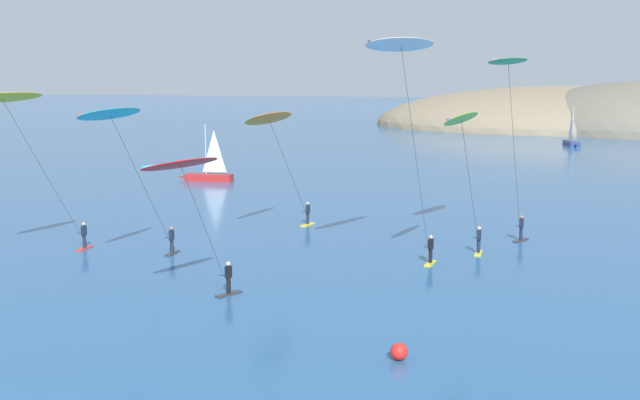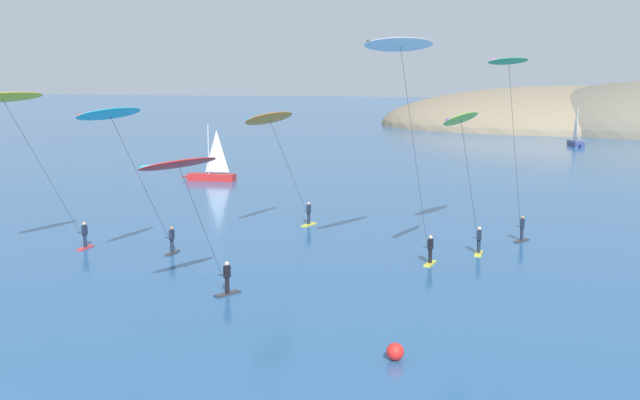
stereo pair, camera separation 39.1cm
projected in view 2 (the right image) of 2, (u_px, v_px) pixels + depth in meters
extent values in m
ellipsoid|color=#84755B|center=(578.00, 127.00, 155.18)|extent=(49.53, 33.99, 12.95)
ellipsoid|color=#84755B|center=(574.00, 126.00, 158.13)|extent=(76.67, 53.89, 15.88)
cube|color=#B22323|center=(212.00, 177.00, 81.27)|extent=(4.81, 1.45, 0.70)
cone|color=#B22323|center=(190.00, 177.00, 81.78)|extent=(2.17, 0.69, 0.67)
cylinder|color=#B2B2B7|center=(208.00, 149.00, 80.87)|extent=(0.12, 0.12, 5.00)
pyramid|color=white|center=(217.00, 151.00, 80.71)|extent=(1.80, 0.10, 4.25)
cylinder|color=#A5A5AD|center=(217.00, 171.00, 81.05)|extent=(1.80, 0.10, 0.08)
cube|color=navy|center=(576.00, 144.00, 117.56)|extent=(2.18, 4.97, 0.70)
cone|color=navy|center=(580.00, 145.00, 115.19)|extent=(1.01, 2.24, 0.67)
cylinder|color=#B2B2B7|center=(577.00, 124.00, 116.80)|extent=(0.12, 0.12, 5.00)
pyramid|color=white|center=(576.00, 125.00, 117.72)|extent=(0.38, 1.79, 4.25)
cylinder|color=#A5A5AD|center=(575.00, 139.00, 118.05)|extent=(0.38, 1.79, 0.08)
cube|color=red|center=(85.00, 248.00, 50.71)|extent=(0.43, 1.51, 0.08)
cylinder|color=#192338|center=(85.00, 241.00, 50.64)|extent=(0.22, 0.22, 0.80)
cube|color=#192338|center=(85.00, 230.00, 50.53)|extent=(0.28, 0.38, 0.60)
sphere|color=tan|center=(84.00, 224.00, 50.46)|extent=(0.22, 0.22, 0.22)
cylinder|color=black|center=(81.00, 233.00, 50.25)|extent=(0.54, 0.19, 0.04)
ellipsoid|color=yellow|center=(2.00, 97.00, 44.26)|extent=(2.92, 5.84, 0.77)
cylinder|color=#1432E0|center=(2.00, 97.00, 44.25)|extent=(1.60, 5.22, 0.16)
cylinder|color=#333338|center=(44.00, 170.00, 47.26)|extent=(1.45, 5.13, 8.52)
cube|color=#2D2D33|center=(227.00, 294.00, 40.37)|extent=(1.10, 1.50, 0.08)
cylinder|color=black|center=(227.00, 285.00, 40.30)|extent=(0.22, 0.22, 0.80)
cube|color=black|center=(227.00, 272.00, 40.18)|extent=(0.32, 0.39, 0.60)
sphere|color=beige|center=(227.00, 264.00, 40.12)|extent=(0.22, 0.22, 0.22)
cylinder|color=black|center=(222.00, 275.00, 39.93)|extent=(0.52, 0.26, 0.04)
ellipsoid|color=red|center=(179.00, 164.00, 36.84)|extent=(2.98, 4.84, 0.67)
cylinder|color=#23D6DB|center=(179.00, 163.00, 36.83)|extent=(1.98, 4.23, 0.16)
cylinder|color=#333338|center=(201.00, 223.00, 38.39)|extent=(1.12, 2.51, 5.77)
cube|color=yellow|center=(309.00, 225.00, 58.24)|extent=(0.84, 1.55, 0.08)
cylinder|color=#192338|center=(309.00, 219.00, 58.17)|extent=(0.22, 0.22, 0.80)
cube|color=#192338|center=(309.00, 209.00, 58.06)|extent=(0.27, 0.38, 0.60)
sphere|color=tan|center=(309.00, 203.00, 57.99)|extent=(0.22, 0.22, 0.22)
cylinder|color=black|center=(307.00, 211.00, 57.77)|extent=(0.54, 0.17, 0.04)
ellipsoid|color=orange|center=(270.00, 118.00, 52.05)|extent=(2.62, 5.92, 0.99)
cylinder|color=#0F7FE5|center=(270.00, 117.00, 52.05)|extent=(1.44, 5.38, 0.16)
cylinder|color=#333338|center=(289.00, 168.00, 54.92)|extent=(1.24, 5.07, 6.91)
cube|color=yellow|center=(479.00, 253.00, 49.16)|extent=(0.47, 1.52, 0.08)
cylinder|color=#192338|center=(479.00, 246.00, 49.09)|extent=(0.22, 0.22, 0.80)
cube|color=#192338|center=(479.00, 235.00, 48.98)|extent=(0.28, 0.38, 0.60)
sphere|color=beige|center=(479.00, 228.00, 48.91)|extent=(0.22, 0.22, 0.22)
cylinder|color=black|center=(477.00, 238.00, 48.69)|extent=(0.54, 0.18, 0.04)
ellipsoid|color=#8CD12D|center=(461.00, 119.00, 44.14)|extent=(2.47, 5.22, 0.90)
cylinder|color=#722DD1|center=(461.00, 118.00, 44.13)|extent=(1.40, 4.71, 0.16)
cylinder|color=#333338|center=(470.00, 182.00, 46.42)|extent=(1.02, 3.73, 7.36)
cube|color=yellow|center=(430.00, 263.00, 46.64)|extent=(0.63, 1.54, 0.08)
cylinder|color=black|center=(430.00, 256.00, 46.56)|extent=(0.22, 0.22, 0.80)
cube|color=black|center=(430.00, 244.00, 46.45)|extent=(0.33, 0.39, 0.60)
sphere|color=beige|center=(431.00, 237.00, 46.38)|extent=(0.22, 0.22, 0.22)
cylinder|color=black|center=(427.00, 247.00, 46.20)|extent=(0.51, 0.27, 0.04)
ellipsoid|color=white|center=(400.00, 44.00, 41.87)|extent=(4.04, 6.32, 0.88)
cylinder|color=black|center=(400.00, 43.00, 41.86)|extent=(2.72, 5.47, 0.16)
cylinder|color=#333338|center=(415.00, 152.00, 44.04)|extent=(1.41, 2.92, 11.34)
cube|color=#2D2D33|center=(522.00, 241.00, 52.83)|extent=(1.09, 1.50, 0.08)
cylinder|color=#192338|center=(522.00, 234.00, 52.76)|extent=(0.22, 0.22, 0.80)
cube|color=#192338|center=(522.00, 224.00, 52.65)|extent=(0.31, 0.39, 0.60)
sphere|color=#9E7051|center=(523.00, 217.00, 52.58)|extent=(0.22, 0.22, 0.22)
cylinder|color=black|center=(520.00, 226.00, 52.38)|extent=(0.53, 0.24, 0.04)
ellipsoid|color=green|center=(509.00, 61.00, 48.15)|extent=(3.33, 5.62, 0.58)
cylinder|color=#D660B7|center=(509.00, 60.00, 48.15)|extent=(2.07, 4.91, 0.16)
cylinder|color=#333338|center=(515.00, 148.00, 50.27)|extent=(1.17, 2.89, 10.53)
cube|color=#2D2D33|center=(172.00, 253.00, 49.28)|extent=(0.40, 1.50, 0.08)
cylinder|color=#192338|center=(172.00, 246.00, 49.21)|extent=(0.22, 0.22, 0.80)
cube|color=#192338|center=(172.00, 235.00, 49.10)|extent=(0.25, 0.37, 0.60)
sphere|color=#9E7051|center=(171.00, 228.00, 49.03)|extent=(0.22, 0.22, 0.22)
cylinder|color=black|center=(169.00, 238.00, 48.80)|extent=(0.55, 0.13, 0.04)
ellipsoid|color=#23B2C6|center=(110.00, 114.00, 42.69)|extent=(1.94, 5.57, 0.81)
cylinder|color=#DB4C38|center=(110.00, 113.00, 42.68)|extent=(0.97, 5.16, 0.16)
cylinder|color=#333338|center=(141.00, 181.00, 45.75)|extent=(0.86, 5.25, 7.72)
sphere|color=red|center=(395.00, 352.00, 31.22)|extent=(0.70, 0.70, 0.70)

